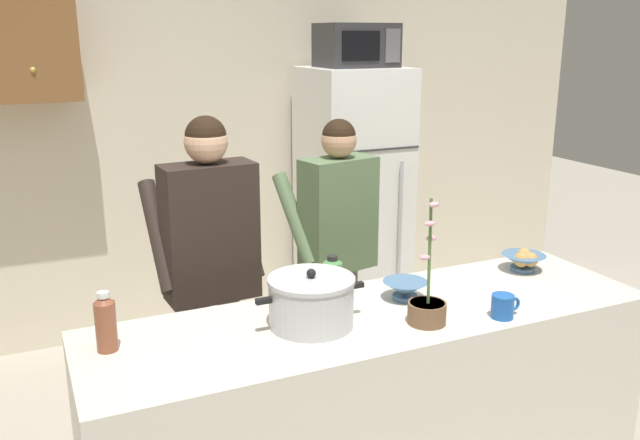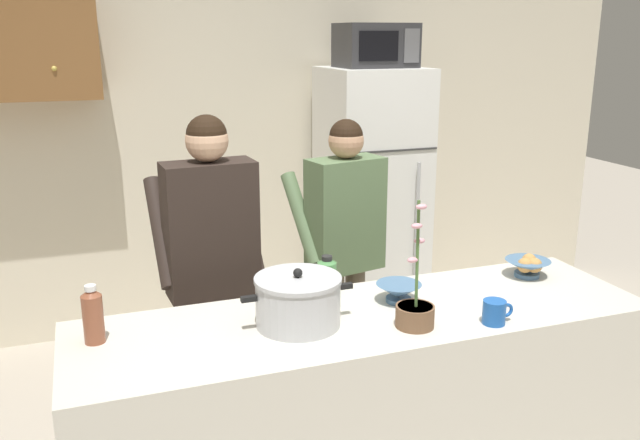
% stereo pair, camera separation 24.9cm
% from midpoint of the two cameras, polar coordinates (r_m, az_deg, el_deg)
% --- Properties ---
extents(back_wall_unit, '(6.00, 0.48, 2.60)m').
position_cam_midpoint_polar(back_wall_unit, '(4.64, -8.36, 7.72)').
color(back_wall_unit, beige).
rests_on(back_wall_unit, ground).
extents(kitchen_island, '(2.35, 0.68, 0.92)m').
position_cam_midpoint_polar(kitchen_island, '(2.95, 6.29, -16.20)').
color(kitchen_island, silver).
rests_on(kitchen_island, ground).
extents(refrigerator, '(0.64, 0.68, 1.79)m').
position_cam_midpoint_polar(refrigerator, '(4.68, 5.87, 1.71)').
color(refrigerator, white).
rests_on(refrigerator, ground).
extents(microwave, '(0.48, 0.37, 0.28)m').
position_cam_midpoint_polar(microwave, '(4.53, 6.36, 14.48)').
color(microwave, '#2D2D30').
rests_on(microwave, refrigerator).
extents(person_near_pot, '(0.53, 0.44, 1.66)m').
position_cam_midpoint_polar(person_near_pot, '(3.18, -7.00, -2.33)').
color(person_near_pot, '#726656').
rests_on(person_near_pot, ground).
extents(person_by_sink, '(0.55, 0.48, 1.58)m').
position_cam_midpoint_polar(person_by_sink, '(3.63, 4.03, -0.97)').
color(person_by_sink, '#726656').
rests_on(person_by_sink, ground).
extents(cooking_pot, '(0.45, 0.34, 0.23)m').
position_cam_midpoint_polar(cooking_pot, '(2.59, 0.92, -6.94)').
color(cooking_pot, silver).
rests_on(cooking_pot, kitchen_island).
extents(coffee_mug, '(0.13, 0.09, 0.10)m').
position_cam_midpoint_polar(coffee_mug, '(2.75, 17.15, -7.50)').
color(coffee_mug, '#1E59B2').
rests_on(coffee_mug, kitchen_island).
extents(bread_bowl, '(0.21, 0.21, 0.10)m').
position_cam_midpoint_polar(bread_bowl, '(3.29, 19.30, -3.74)').
color(bread_bowl, '#4C7299').
rests_on(bread_bowl, kitchen_island).
extents(empty_bowl, '(0.19, 0.19, 0.08)m').
position_cam_midpoint_polar(empty_bowl, '(2.86, 9.18, -6.03)').
color(empty_bowl, '#4C7299').
rests_on(empty_bowl, kitchen_island).
extents(bottle_near_edge, '(0.07, 0.07, 0.22)m').
position_cam_midpoint_polar(bottle_near_edge, '(2.55, -16.04, -7.77)').
color(bottle_near_edge, brown).
rests_on(bottle_near_edge, kitchen_island).
extents(bottle_mid_counter, '(0.08, 0.08, 0.17)m').
position_cam_midpoint_polar(bottle_mid_counter, '(2.91, 3.05, -4.72)').
color(bottle_mid_counter, '#4C8C4C').
rests_on(bottle_mid_counter, kitchen_island).
extents(potted_orchid, '(0.15, 0.15, 0.50)m').
position_cam_midpoint_polar(potted_orchid, '(2.64, 10.77, -7.55)').
color(potted_orchid, brown).
rests_on(potted_orchid, kitchen_island).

